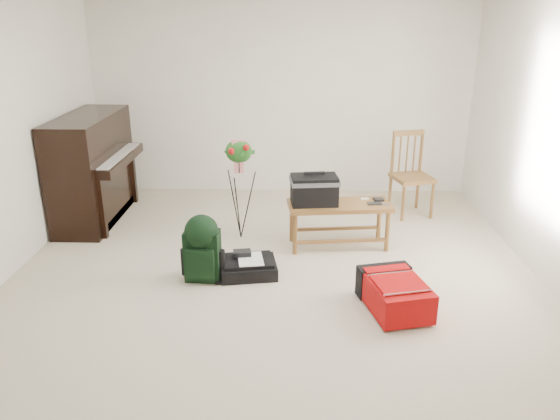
{
  "coord_description": "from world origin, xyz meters",
  "views": [
    {
      "loc": [
        0.2,
        -4.52,
        2.41
      ],
      "look_at": [
        0.06,
        0.35,
        0.59
      ],
      "focal_mm": 35.0,
      "sensor_mm": 36.0,
      "label": 1
    }
  ],
  "objects_px": {
    "piano": "(93,170)",
    "bench": "(322,194)",
    "red_suitcase": "(394,291)",
    "green_backpack": "(202,245)",
    "dining_chair": "(412,175)",
    "flower_stand": "(240,190)",
    "black_duffel": "(248,266)"
  },
  "relations": [
    {
      "from": "bench",
      "to": "red_suitcase",
      "type": "relative_size",
      "value": 1.47
    },
    {
      "from": "bench",
      "to": "green_backpack",
      "type": "relative_size",
      "value": 1.73
    },
    {
      "from": "black_duffel",
      "to": "bench",
      "type": "bearing_deg",
      "value": 34.89
    },
    {
      "from": "red_suitcase",
      "to": "black_duffel",
      "type": "xyz_separation_m",
      "value": [
        -1.29,
        0.57,
        -0.07
      ]
    },
    {
      "from": "piano",
      "to": "green_backpack",
      "type": "distance_m",
      "value": 2.2
    },
    {
      "from": "dining_chair",
      "to": "black_duffel",
      "type": "xyz_separation_m",
      "value": [
        -1.86,
        -1.71,
        -0.41
      ]
    },
    {
      "from": "bench",
      "to": "black_duffel",
      "type": "xyz_separation_m",
      "value": [
        -0.72,
        -0.7,
        -0.5
      ]
    },
    {
      "from": "dining_chair",
      "to": "black_duffel",
      "type": "distance_m",
      "value": 2.56
    },
    {
      "from": "red_suitcase",
      "to": "black_duffel",
      "type": "relative_size",
      "value": 1.3
    },
    {
      "from": "piano",
      "to": "red_suitcase",
      "type": "xyz_separation_m",
      "value": [
        3.23,
        -2.0,
        -0.45
      ]
    },
    {
      "from": "dining_chair",
      "to": "red_suitcase",
      "type": "bearing_deg",
      "value": -119.13
    },
    {
      "from": "piano",
      "to": "green_backpack",
      "type": "bearing_deg",
      "value": -45.4
    },
    {
      "from": "green_backpack",
      "to": "flower_stand",
      "type": "xyz_separation_m",
      "value": [
        0.25,
        1.01,
        0.2
      ]
    },
    {
      "from": "red_suitcase",
      "to": "flower_stand",
      "type": "height_order",
      "value": "flower_stand"
    },
    {
      "from": "green_backpack",
      "to": "bench",
      "type": "bearing_deg",
      "value": 39.19
    },
    {
      "from": "black_duffel",
      "to": "green_backpack",
      "type": "bearing_deg",
      "value": -172.97
    },
    {
      "from": "bench",
      "to": "black_duffel",
      "type": "height_order",
      "value": "bench"
    },
    {
      "from": "piano",
      "to": "bench",
      "type": "bearing_deg",
      "value": -15.28
    },
    {
      "from": "bench",
      "to": "green_backpack",
      "type": "xyz_separation_m",
      "value": [
        -1.13,
        -0.83,
        -0.23
      ]
    },
    {
      "from": "bench",
      "to": "green_backpack",
      "type": "bearing_deg",
      "value": -150.18
    },
    {
      "from": "dining_chair",
      "to": "red_suitcase",
      "type": "distance_m",
      "value": 2.37
    },
    {
      "from": "red_suitcase",
      "to": "flower_stand",
      "type": "xyz_separation_m",
      "value": [
        -1.45,
        1.46,
        0.41
      ]
    },
    {
      "from": "bench",
      "to": "dining_chair",
      "type": "relative_size",
      "value": 1.1
    },
    {
      "from": "piano",
      "to": "flower_stand",
      "type": "bearing_deg",
      "value": -17.0
    },
    {
      "from": "bench",
      "to": "red_suitcase",
      "type": "distance_m",
      "value": 1.46
    },
    {
      "from": "bench",
      "to": "black_duffel",
      "type": "distance_m",
      "value": 1.13
    },
    {
      "from": "flower_stand",
      "to": "dining_chair",
      "type": "bearing_deg",
      "value": 3.41
    },
    {
      "from": "piano",
      "to": "bench",
      "type": "xyz_separation_m",
      "value": [
        2.67,
        -0.73,
        -0.02
      ]
    },
    {
      "from": "black_duffel",
      "to": "dining_chair",
      "type": "bearing_deg",
      "value": 33.24
    },
    {
      "from": "red_suitcase",
      "to": "green_backpack",
      "type": "xyz_separation_m",
      "value": [
        -1.7,
        0.45,
        0.2
      ]
    },
    {
      "from": "piano",
      "to": "flower_stand",
      "type": "height_order",
      "value": "piano"
    },
    {
      "from": "green_backpack",
      "to": "red_suitcase",
      "type": "bearing_deg",
      "value": -11.68
    }
  ]
}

